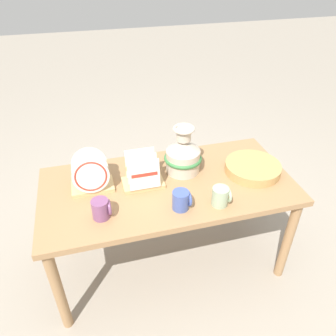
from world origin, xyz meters
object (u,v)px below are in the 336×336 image
mug_sage_glaze (221,196)px  mug_plum_glaze (102,209)px  dish_rack_round_plates (91,178)px  dish_rack_square_plates (143,176)px  mug_cobalt_glaze (182,200)px  ceramic_vase (183,154)px  wicker_charger_stack (253,168)px

mug_sage_glaze → mug_plum_glaze: same height
dish_rack_round_plates → mug_sage_glaze: 0.70m
dish_rack_square_plates → mug_cobalt_glaze: 0.29m
dish_rack_round_plates → mug_cobalt_glaze: 0.51m
dish_rack_round_plates → dish_rack_square_plates: size_ratio=1.00×
ceramic_vase → mug_sage_glaze: ceramic_vase is taller
dish_rack_round_plates → mug_plum_glaze: size_ratio=2.21×
mug_sage_glaze → dish_rack_round_plates: bearing=154.7°
dish_rack_square_plates → wicker_charger_stack: bearing=-4.1°
ceramic_vase → mug_cobalt_glaze: (-0.10, -0.32, -0.06)m
dish_rack_square_plates → dish_rack_round_plates: bearing=173.7°
ceramic_vase → mug_cobalt_glaze: size_ratio=2.79×
ceramic_vase → mug_plum_glaze: bearing=-151.0°
wicker_charger_stack → mug_cobalt_glaze: bearing=-158.5°
wicker_charger_stack → dish_rack_round_plates: bearing=175.2°
wicker_charger_stack → mug_cobalt_glaze: (-0.50, -0.20, 0.03)m
dish_rack_round_plates → dish_rack_square_plates: dish_rack_round_plates is taller
mug_plum_glaze → dish_rack_round_plates: bearing=97.1°
mug_cobalt_glaze → mug_plum_glaze: bearing=174.5°
mug_plum_glaze → mug_sage_glaze: bearing=-5.9°
dish_rack_square_plates → wicker_charger_stack: dish_rack_square_plates is taller
ceramic_vase → dish_rack_square_plates: 0.27m
ceramic_vase → dish_rack_square_plates: bearing=-164.2°
dish_rack_round_plates → wicker_charger_stack: size_ratio=0.70×
mug_cobalt_glaze → mug_plum_glaze: same height
mug_plum_glaze → ceramic_vase: bearing=29.0°
mug_sage_glaze → wicker_charger_stack: bearing=36.8°
mug_plum_glaze → mug_cobalt_glaze: bearing=-5.5°
mug_plum_glaze → wicker_charger_stack: bearing=10.0°
dish_rack_round_plates → wicker_charger_stack: (0.93, -0.08, -0.05)m
dish_rack_round_plates → mug_cobalt_glaze: size_ratio=2.21×
dish_rack_square_plates → mug_sage_glaze: bearing=-37.0°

